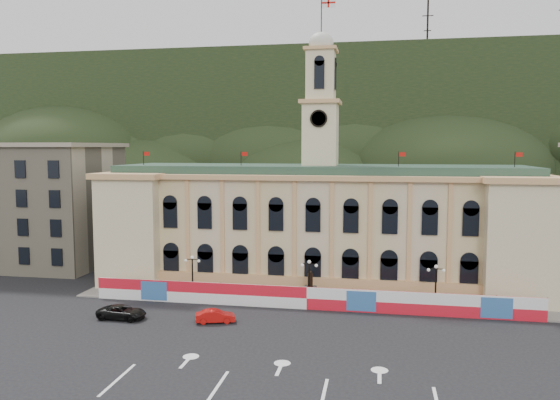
% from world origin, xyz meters
% --- Properties ---
extents(ground, '(260.00, 260.00, 0.00)m').
position_xyz_m(ground, '(0.00, 0.00, 0.00)').
color(ground, black).
rests_on(ground, ground).
extents(lane_markings, '(26.00, 10.00, 0.02)m').
position_xyz_m(lane_markings, '(0.00, -5.00, 0.00)').
color(lane_markings, white).
rests_on(lane_markings, ground).
extents(hill_ridge, '(230.00, 80.00, 64.00)m').
position_xyz_m(hill_ridge, '(0.03, 121.99, 19.48)').
color(hill_ridge, black).
rests_on(hill_ridge, ground).
extents(city_hall, '(56.20, 17.60, 37.10)m').
position_xyz_m(city_hall, '(0.00, 27.63, 7.85)').
color(city_hall, '#CAB591').
rests_on(city_hall, ground).
extents(side_building_left, '(21.00, 17.00, 18.60)m').
position_xyz_m(side_building_left, '(-43.00, 30.93, 9.33)').
color(side_building_left, tan).
rests_on(side_building_left, ground).
extents(hoarding_fence, '(50.00, 0.44, 2.50)m').
position_xyz_m(hoarding_fence, '(0.06, 15.07, 1.25)').
color(hoarding_fence, red).
rests_on(hoarding_fence, ground).
extents(pavement, '(56.00, 5.50, 0.16)m').
position_xyz_m(pavement, '(0.00, 17.75, 0.08)').
color(pavement, slate).
rests_on(pavement, ground).
extents(statue, '(1.40, 1.40, 3.72)m').
position_xyz_m(statue, '(0.00, 18.00, 1.19)').
color(statue, '#595651').
rests_on(statue, ground).
extents(lamp_left, '(1.96, 0.44, 5.15)m').
position_xyz_m(lamp_left, '(-14.00, 17.00, 3.07)').
color(lamp_left, black).
rests_on(lamp_left, ground).
extents(lamp_center, '(1.96, 0.44, 5.15)m').
position_xyz_m(lamp_center, '(0.00, 17.00, 3.07)').
color(lamp_center, black).
rests_on(lamp_center, ground).
extents(lamp_right, '(1.96, 0.44, 5.15)m').
position_xyz_m(lamp_right, '(14.00, 17.00, 3.07)').
color(lamp_right, black).
rests_on(lamp_right, ground).
extents(red_sedan, '(3.70, 4.86, 1.34)m').
position_xyz_m(red_sedan, '(-8.64, 8.71, 0.67)').
color(red_sedan, '#B40F0C').
rests_on(red_sedan, ground).
extents(black_suv, '(2.55, 5.20, 1.42)m').
position_xyz_m(black_suv, '(-18.68, 8.13, 0.71)').
color(black_suv, black).
rests_on(black_suv, ground).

